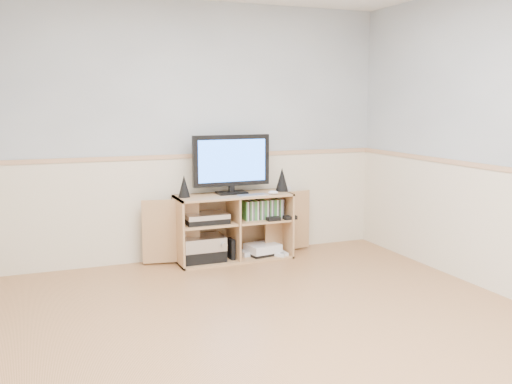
{
  "coord_description": "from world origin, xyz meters",
  "views": [
    {
      "loc": [
        -1.49,
        -3.17,
        1.54
      ],
      "look_at": [
        0.26,
        1.2,
        0.8
      ],
      "focal_mm": 40.0,
      "sensor_mm": 36.0,
      "label": 1
    }
  ],
  "objects_px": {
    "media_cabinet": "(232,225)",
    "monitor": "(231,162)",
    "keyboard": "(253,195)",
    "game_consoles": "(261,250)"
  },
  "relations": [
    {
      "from": "keyboard",
      "to": "game_consoles",
      "type": "height_order",
      "value": "keyboard"
    },
    {
      "from": "keyboard",
      "to": "monitor",
      "type": "bearing_deg",
      "value": 124.95
    },
    {
      "from": "keyboard",
      "to": "media_cabinet",
      "type": "bearing_deg",
      "value": 124.37
    },
    {
      "from": "media_cabinet",
      "to": "keyboard",
      "type": "xyz_separation_m",
      "value": [
        0.15,
        -0.19,
        0.32
      ]
    },
    {
      "from": "monitor",
      "to": "keyboard",
      "type": "xyz_separation_m",
      "value": [
        0.15,
        -0.19,
        -0.31
      ]
    },
    {
      "from": "media_cabinet",
      "to": "monitor",
      "type": "distance_m",
      "value": 0.63
    },
    {
      "from": "monitor",
      "to": "game_consoles",
      "type": "bearing_deg",
      "value": -11.75
    },
    {
      "from": "media_cabinet",
      "to": "monitor",
      "type": "bearing_deg",
      "value": -90.0
    },
    {
      "from": "media_cabinet",
      "to": "monitor",
      "type": "relative_size",
      "value": 2.27
    },
    {
      "from": "media_cabinet",
      "to": "game_consoles",
      "type": "bearing_deg",
      "value": -12.5
    }
  ]
}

